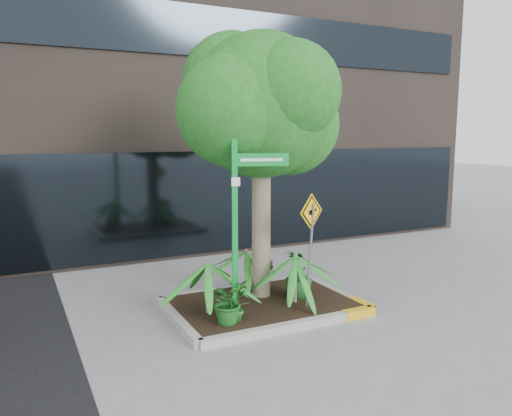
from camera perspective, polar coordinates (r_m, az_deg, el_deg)
name	(u,v)px	position (r m, az deg, el deg)	size (l,w,h in m)	color
ground	(260,317)	(8.83, 0.45, -12.31)	(80.00, 80.00, 0.00)	gray
planter	(265,304)	(9.13, 0.98, -10.94)	(3.35, 2.36, 0.15)	#9E9E99
tree	(261,106)	(9.01, 0.55, 11.60)	(3.31, 2.94, 4.96)	gray
palm_front	(295,256)	(8.89, 4.52, -5.47)	(1.02, 1.02, 1.13)	gray
palm_left	(207,263)	(8.39, -5.60, -6.31)	(1.02, 1.02, 1.14)	gray
palm_back	(246,252)	(9.71, -1.10, -5.04)	(0.86, 0.86, 0.96)	gray
shrub_a	(228,301)	(8.05, -3.24, -10.61)	(0.64, 0.64, 0.71)	#1A5B1D
shrub_b	(299,274)	(9.24, 4.91, -7.51)	(0.50, 0.50, 0.89)	#1E6422
shrub_c	(237,301)	(8.12, -2.13, -10.60)	(0.35, 0.35, 0.67)	#297323
shrub_d	(264,274)	(9.48, 0.91, -7.53)	(0.41, 0.41, 0.74)	#2C681E
street_sign_post	(238,211)	(7.89, -2.08, -0.29)	(0.89, 1.09, 3.13)	#0D9633
cattle_sign	(311,231)	(8.51, 6.28, -2.67)	(0.58, 0.24, 1.99)	slate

